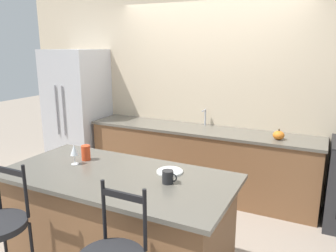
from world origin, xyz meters
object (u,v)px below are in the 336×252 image
object	(u,v)px
bar_stool_near	(0,240)
dinner_plate	(170,171)
coffee_mug	(168,177)
refrigerator	(78,112)
pumpkin_decoration	(279,135)
tumbler_cup	(86,153)
wine_glass	(74,150)

from	to	relation	value
bar_stool_near	dinner_plate	distance (m)	1.32
coffee_mug	refrigerator	bearing A→B (deg)	143.89
bar_stool_near	pumpkin_decoration	bearing A→B (deg)	59.45
bar_stool_near	tumbler_cup	bearing A→B (deg)	89.04
coffee_mug	pumpkin_decoration	xyz separation A→B (m)	(0.56, 1.73, -0.03)
bar_stool_near	pumpkin_decoration	xyz separation A→B (m)	(1.48, 2.51, 0.31)
pumpkin_decoration	dinner_plate	bearing A→B (deg)	-112.94
refrigerator	bar_stool_near	world-z (taller)	refrigerator
wine_glass	pumpkin_decoration	xyz separation A→B (m)	(1.48, 1.72, -0.11)
wine_glass	tumbler_cup	distance (m)	0.15
bar_stool_near	wine_glass	distance (m)	0.89
refrigerator	dinner_plate	xyz separation A→B (m)	(2.31, -1.54, -0.01)
tumbler_cup	pumpkin_decoration	world-z (taller)	tumbler_cup
coffee_mug	bar_stool_near	bearing A→B (deg)	-139.64
dinner_plate	pumpkin_decoration	bearing A→B (deg)	67.06
tumbler_cup	pumpkin_decoration	size ratio (longest dim) A/B	1.04
coffee_mug	tumbler_cup	distance (m)	0.91
tumbler_cup	pumpkin_decoration	xyz separation A→B (m)	(1.46, 1.59, -0.05)
dinner_plate	pumpkin_decoration	distance (m)	1.66
dinner_plate	pumpkin_decoration	xyz separation A→B (m)	(0.65, 1.53, 0.01)
dinner_plate	coffee_mug	size ratio (longest dim) A/B	1.80
coffee_mug	tumbler_cup	size ratio (longest dim) A/B	0.89
bar_stool_near	wine_glass	size ratio (longest dim) A/B	6.47
refrigerator	dinner_plate	size ratio (longest dim) A/B	8.69
bar_stool_near	pumpkin_decoration	distance (m)	2.93
dinner_plate	coffee_mug	world-z (taller)	coffee_mug
refrigerator	wine_glass	xyz separation A→B (m)	(1.48, -1.74, 0.11)
dinner_plate	tumbler_cup	bearing A→B (deg)	-175.63
bar_stool_near	wine_glass	xyz separation A→B (m)	(0.00, 0.79, 0.42)
wine_glass	coffee_mug	bearing A→B (deg)	-0.42
refrigerator	pumpkin_decoration	xyz separation A→B (m)	(2.95, -0.02, -0.00)
refrigerator	tumbler_cup	world-z (taller)	refrigerator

